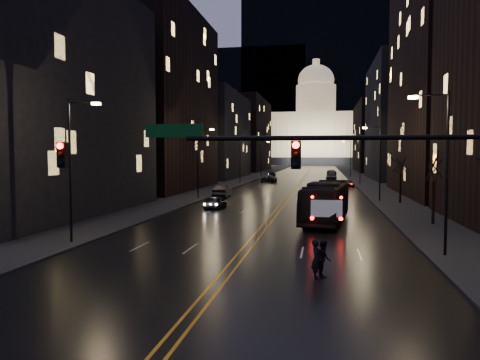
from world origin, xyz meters
The scene contains 36 objects.
ground centered at (0.00, 0.00, 0.00)m, with size 900.00×900.00×0.00m, color black.
road centered at (0.00, 130.00, 0.01)m, with size 20.00×320.00×0.02m, color black.
sidewalk_left centered at (-14.00, 130.00, 0.08)m, with size 8.00×320.00×0.16m, color black.
sidewalk_right centered at (14.00, 130.00, 0.08)m, with size 8.00×320.00×0.16m, color black.
center_line centered at (0.00, 130.00, 0.03)m, with size 0.62×320.00×0.01m, color orange.
building_left_near centered at (-21.00, 22.00, 11.00)m, with size 12.00×28.00×22.00m, color black.
building_left_mid centered at (-21.00, 54.00, 14.00)m, with size 12.00×30.00×28.00m, color black.
building_left_far centered at (-21.00, 92.00, 10.00)m, with size 12.00×34.00×20.00m, color black.
building_left_dist centered at (-21.00, 140.00, 12.00)m, with size 12.00×40.00×24.00m, color black.
building_right_tall centered at (21.00, 50.00, 19.00)m, with size 12.00×30.00×38.00m, color black.
building_right_mid centered at (21.00, 92.00, 13.00)m, with size 12.00×34.00×26.00m, color black.
building_right_dist centered at (21.00, 140.00, 11.00)m, with size 12.00×40.00×22.00m, color black.
mountain_ridge centered at (40.00, 380.00, 65.00)m, with size 520.00×60.00×130.00m, color black.
capitol centered at (0.00, 250.00, 17.15)m, with size 90.00×50.00×58.50m.
traffic_signal centered at (5.91, 0.00, 5.10)m, with size 17.29×0.45×7.00m.
streetlamp_right_near centered at (10.81, 10.00, 5.08)m, with size 2.13×0.25×9.00m.
streetlamp_left_near centered at (-10.81, 10.00, 5.08)m, with size 2.13×0.25×9.00m.
streetlamp_right_mid centered at (10.81, 40.00, 5.08)m, with size 2.13×0.25×9.00m.
streetlamp_left_mid centered at (-10.81, 40.00, 5.08)m, with size 2.13×0.25×9.00m.
streetlamp_right_far centered at (10.81, 70.00, 5.08)m, with size 2.13×0.25×9.00m.
streetlamp_left_far centered at (-10.81, 70.00, 5.08)m, with size 2.13×0.25×9.00m.
streetlamp_right_dist centered at (10.81, 100.00, 5.08)m, with size 2.13×0.25×9.00m.
streetlamp_left_dist centered at (-10.81, 100.00, 5.08)m, with size 2.13×0.25×9.00m.
tree_right_mid centered at (13.00, 22.00, 4.53)m, with size 2.40×2.40×6.65m.
tree_right_far centered at (13.00, 38.00, 4.53)m, with size 2.40×2.40×6.65m.
bus centered at (4.71, 22.69, 1.68)m, with size 2.82×12.04×3.35m, color black.
oncoming_car_a centered at (-6.47, 30.01, 0.68)m, with size 1.60×3.99×1.36m, color black.
oncoming_car_b centered at (-8.50, 42.83, 0.84)m, with size 1.78×5.10×1.68m, color black.
oncoming_car_c centered at (-6.11, 75.70, 0.75)m, with size 2.50×5.41×1.50m, color black.
oncoming_car_d centered at (-8.50, 102.24, 0.70)m, with size 1.97×4.85×1.41m, color black.
receding_car_a centered at (3.53, 45.99, 0.77)m, with size 1.63×4.67×1.54m, color black.
receding_car_b centered at (8.50, 63.93, 0.74)m, with size 1.75×4.36×1.48m, color black.
receding_car_c centered at (6.21, 86.00, 0.79)m, with size 2.21×5.44×1.58m, color black.
receding_car_d centered at (6.73, 114.29, 0.73)m, with size 2.43×5.27×1.46m, color black.
pedestrian_a centered at (4.18, 4.49, 0.89)m, with size 0.65×0.43×1.78m, color black.
pedestrian_b centered at (4.51, 5.00, 0.83)m, with size 0.81×0.45×1.67m, color black.
Camera 1 is at (4.45, -16.63, 5.63)m, focal length 35.00 mm.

